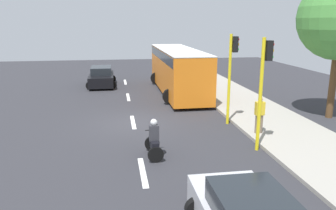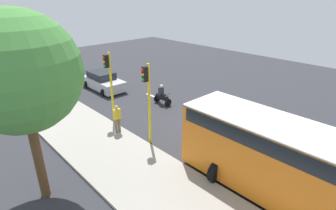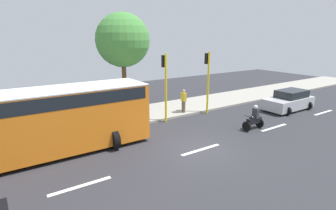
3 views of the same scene
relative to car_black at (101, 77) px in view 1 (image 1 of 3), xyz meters
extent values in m
cube|color=#2D2D33|center=(1.93, -10.62, -0.76)|extent=(40.00, 60.00, 0.10)
cube|color=#9E998E|center=(8.93, -10.62, -0.64)|extent=(4.00, 60.00, 0.15)
cube|color=white|center=(1.93, -16.62, -0.71)|extent=(0.20, 2.40, 0.01)
cube|color=white|center=(1.93, -10.62, -0.71)|extent=(0.20, 2.40, 0.01)
cube|color=white|center=(1.93, -4.62, -0.71)|extent=(0.20, 2.40, 0.01)
cube|color=white|center=(1.93, 1.38, -0.71)|extent=(0.20, 2.40, 0.01)
cylinder|color=black|center=(3.09, -19.73, -0.39)|extent=(0.64, 0.22, 0.64)
cylinder|color=black|center=(4.74, -19.73, -0.39)|extent=(0.64, 0.22, 0.64)
cube|color=black|center=(0.00, -0.08, -0.15)|extent=(1.89, 4.33, 0.80)
cube|color=#1E2328|center=(0.00, 0.26, 0.53)|extent=(1.59, 2.43, 0.56)
cylinder|color=black|center=(0.84, -1.51, -0.39)|extent=(0.64, 0.22, 0.64)
cylinder|color=black|center=(-0.84, -1.51, -0.39)|extent=(0.64, 0.22, 0.64)
cylinder|color=black|center=(0.84, 1.35, -0.39)|extent=(0.64, 0.22, 0.64)
cylinder|color=black|center=(-0.84, 1.35, -0.39)|extent=(0.64, 0.22, 0.64)
cube|color=orange|center=(5.59, -3.56, 0.94)|extent=(2.50, 11.00, 2.90)
cube|color=black|center=(5.59, -3.56, 2.04)|extent=(2.52, 10.56, 0.60)
cube|color=white|center=(5.59, -3.56, 2.41)|extent=(2.50, 11.00, 0.08)
cylinder|color=black|center=(4.49, -0.04, -0.21)|extent=(1.00, 0.30, 1.00)
cylinder|color=black|center=(6.69, -0.04, -0.21)|extent=(1.00, 0.30, 1.00)
cylinder|color=black|center=(4.49, -7.08, -0.21)|extent=(1.00, 0.30, 1.00)
cylinder|color=black|center=(6.69, -7.08, -0.21)|extent=(1.00, 0.30, 1.00)
cylinder|color=black|center=(2.48, -14.67, -0.41)|extent=(0.60, 0.10, 0.60)
cylinder|color=black|center=(2.48, -15.87, -0.41)|extent=(0.60, 0.10, 0.60)
cube|color=black|center=(2.48, -15.32, -0.16)|extent=(0.28, 1.10, 0.36)
sphere|color=black|center=(2.48, -15.12, 0.02)|extent=(0.32, 0.32, 0.32)
cylinder|color=black|center=(2.48, -14.77, 0.19)|extent=(0.55, 0.04, 0.04)
cube|color=#333338|center=(2.48, -15.42, 0.29)|extent=(0.36, 0.24, 0.60)
sphere|color=silver|center=(2.48, -15.37, 0.69)|extent=(0.26, 0.26, 0.26)
cylinder|color=#72604C|center=(7.35, -13.67, -0.14)|extent=(0.16, 0.16, 0.85)
cylinder|color=#72604C|center=(7.55, -13.67, -0.14)|extent=(0.16, 0.16, 0.85)
cube|color=gold|center=(7.45, -13.67, 0.59)|extent=(0.40, 0.24, 0.60)
sphere|color=tan|center=(7.45, -13.67, 1.02)|extent=(0.22, 0.22, 0.22)
cylinder|color=#72604C|center=(7.63, -1.36, -0.14)|extent=(0.16, 0.16, 0.85)
cylinder|color=#72604C|center=(7.83, -1.36, -0.14)|extent=(0.16, 0.16, 0.85)
cube|color=#2659B2|center=(7.73, -1.36, 0.59)|extent=(0.40, 0.24, 0.60)
sphere|color=tan|center=(7.73, -1.36, 1.02)|extent=(0.22, 0.22, 0.22)
cylinder|color=yellow|center=(6.68, -11.63, 1.54)|extent=(0.14, 0.14, 4.50)
cube|color=black|center=(6.90, -11.63, 3.29)|extent=(0.24, 0.24, 0.76)
sphere|color=red|center=(7.02, -11.63, 3.53)|extent=(0.16, 0.16, 0.16)
sphere|color=#F2A50C|center=(7.02, -11.63, 3.29)|extent=(0.16, 0.16, 0.16)
sphere|color=green|center=(7.02, -11.63, 3.05)|extent=(0.16, 0.16, 0.16)
cylinder|color=yellow|center=(6.68, -15.28, 1.54)|extent=(0.14, 0.14, 4.50)
cube|color=black|center=(6.90, -15.28, 3.29)|extent=(0.24, 0.24, 0.76)
sphere|color=red|center=(7.02, -15.28, 3.53)|extent=(0.16, 0.16, 0.16)
sphere|color=#F2A50C|center=(7.02, -15.28, 3.29)|extent=(0.16, 0.16, 0.16)
sphere|color=green|center=(7.02, -15.28, 3.05)|extent=(0.16, 0.16, 0.16)
cylinder|color=brown|center=(12.52, -11.38, 1.16)|extent=(0.36, 0.36, 3.75)
camera|label=1|loc=(1.12, -27.30, 4.35)|focal=35.77mm
camera|label=2|loc=(14.88, -1.47, 7.07)|focal=28.73mm
camera|label=3|loc=(-7.38, -2.42, 4.85)|focal=28.25mm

